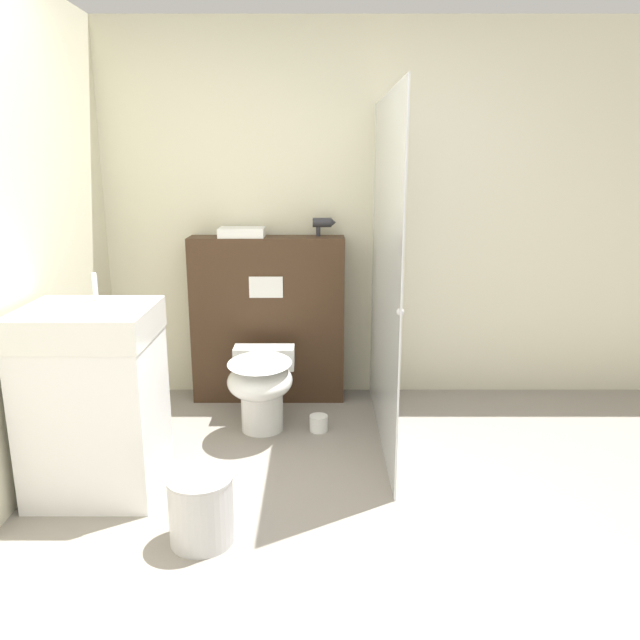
# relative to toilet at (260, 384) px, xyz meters

# --- Properties ---
(ground_plane) EXTENTS (12.00, 12.00, 0.00)m
(ground_plane) POSITION_rel_toilet_xyz_m (0.26, -1.32, -0.30)
(ground_plane) COLOR gray
(wall_back) EXTENTS (8.00, 0.06, 2.50)m
(wall_back) POSITION_rel_toilet_xyz_m (0.26, 0.73, 0.95)
(wall_back) COLOR beige
(wall_back) RESTS_ON ground_plane
(partition_panel) EXTENTS (1.03, 0.23, 1.12)m
(partition_panel) POSITION_rel_toilet_xyz_m (0.00, 0.56, 0.26)
(partition_panel) COLOR #3D2819
(partition_panel) RESTS_ON ground_plane
(shower_glass) EXTENTS (0.04, 1.52, 1.97)m
(shower_glass) POSITION_rel_toilet_xyz_m (0.72, -0.06, 0.68)
(shower_glass) COLOR silver
(shower_glass) RESTS_ON ground_plane
(toilet) EXTENTS (0.39, 0.61, 0.47)m
(toilet) POSITION_rel_toilet_xyz_m (0.00, 0.00, 0.00)
(toilet) COLOR white
(toilet) RESTS_ON ground_plane
(sink_vanity) EXTENTS (0.62, 0.54, 1.08)m
(sink_vanity) POSITION_rel_toilet_xyz_m (-0.75, -0.69, 0.17)
(sink_vanity) COLOR white
(sink_vanity) RESTS_ON ground_plane
(hair_drier) EXTENTS (0.15, 0.06, 0.12)m
(hair_drier) POSITION_rel_toilet_xyz_m (0.38, 0.60, 0.90)
(hair_drier) COLOR #2D2D33
(hair_drier) RESTS_ON partition_panel
(folded_towel) EXTENTS (0.30, 0.19, 0.06)m
(folded_towel) POSITION_rel_toilet_xyz_m (-0.16, 0.56, 0.85)
(folded_towel) COLOR white
(folded_towel) RESTS_ON partition_panel
(spare_toilet_roll) EXTENTS (0.11, 0.11, 0.10)m
(spare_toilet_roll) POSITION_rel_toilet_xyz_m (0.35, 0.00, -0.26)
(spare_toilet_roll) COLOR white
(spare_toilet_roll) RESTS_ON ground_plane
(waste_bin) EXTENTS (0.28, 0.28, 0.31)m
(waste_bin) POSITION_rel_toilet_xyz_m (-0.16, -1.14, -0.15)
(waste_bin) COLOR silver
(waste_bin) RESTS_ON ground_plane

